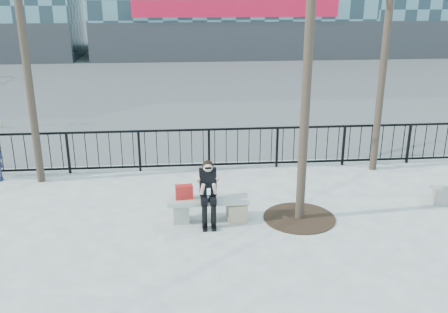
{
  "coord_description": "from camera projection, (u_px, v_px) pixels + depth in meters",
  "views": [
    {
      "loc": [
        -0.49,
        -9.33,
        4.64
      ],
      "look_at": [
        0.4,
        0.8,
        1.1
      ],
      "focal_mm": 40.0,
      "sensor_mm": 36.0,
      "label": 1
    }
  ],
  "objects": [
    {
      "name": "street_surface",
      "position": [
        191.0,
        83.0,
        24.46
      ],
      "size": [
        60.0,
        23.0,
        0.01
      ],
      "primitive_type": "cube",
      "color": "#474747",
      "rests_on": "ground"
    },
    {
      "name": "seated_woman",
      "position": [
        208.0,
        193.0,
        9.98
      ],
      "size": [
        0.5,
        0.64,
        1.34
      ],
      "color": "black",
      "rests_on": "ground"
    },
    {
      "name": "handbag",
      "position": [
        184.0,
        192.0,
        10.12
      ],
      "size": [
        0.37,
        0.2,
        0.29
      ],
      "primitive_type": "cube",
      "rotation": [
        0.0,
        0.0,
        0.1
      ],
      "color": "red",
      "rests_on": "bench_main"
    },
    {
      "name": "bench_main",
      "position": [
        208.0,
        206.0,
        10.25
      ],
      "size": [
        1.65,
        0.46,
        0.49
      ],
      "color": "slate",
      "rests_on": "ground"
    },
    {
      "name": "ground",
      "position": [
        208.0,
        220.0,
        10.35
      ],
      "size": [
        120.0,
        120.0,
        0.0
      ],
      "primitive_type": "plane",
      "color": "gray",
      "rests_on": "ground"
    },
    {
      "name": "railing",
      "position": [
        201.0,
        149.0,
        12.99
      ],
      "size": [
        14.0,
        0.06,
        1.1
      ],
      "color": "black",
      "rests_on": "ground"
    },
    {
      "name": "tree_grate",
      "position": [
        299.0,
        218.0,
        10.41
      ],
      "size": [
        1.5,
        1.5,
        0.02
      ],
      "primitive_type": "cylinder",
      "color": "black",
      "rests_on": "ground"
    },
    {
      "name": "shopping_bag",
      "position": [
        238.0,
        214.0,
        10.15
      ],
      "size": [
        0.41,
        0.18,
        0.37
      ],
      "primitive_type": "cube",
      "rotation": [
        0.0,
        0.0,
        0.1
      ],
      "color": "tan",
      "rests_on": "ground"
    }
  ]
}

